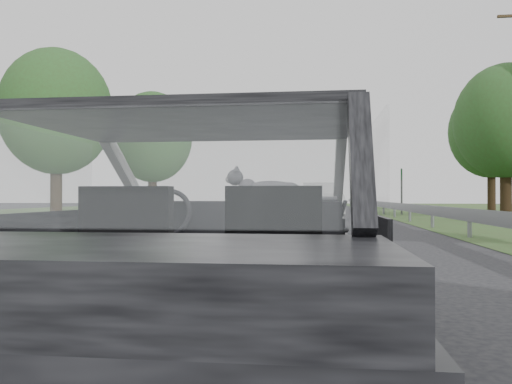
% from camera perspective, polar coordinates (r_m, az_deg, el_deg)
% --- Properties ---
extents(ground, '(140.00, 140.00, 0.00)m').
position_cam_1_polar(ground, '(3.22, -4.82, -19.23)').
color(ground, '#444444').
rests_on(ground, ground).
extents(subject_car, '(1.80, 4.00, 1.45)m').
position_cam_1_polar(subject_car, '(3.07, -4.81, -6.30)').
color(subject_car, black).
rests_on(subject_car, ground).
extents(dashboard, '(1.58, 0.45, 0.30)m').
position_cam_1_polar(dashboard, '(3.67, -2.83, -3.39)').
color(dashboard, black).
rests_on(dashboard, subject_car).
extents(driver_seat, '(0.50, 0.72, 0.42)m').
position_cam_1_polar(driver_seat, '(2.89, -13.80, -3.57)').
color(driver_seat, black).
rests_on(driver_seat, subject_car).
extents(passenger_seat, '(0.50, 0.72, 0.42)m').
position_cam_1_polar(passenger_seat, '(2.71, 2.25, -3.78)').
color(passenger_seat, black).
rests_on(passenger_seat, subject_car).
extents(steering_wheel, '(0.36, 0.36, 0.04)m').
position_cam_1_polar(steering_wheel, '(3.47, -10.18, -2.39)').
color(steering_wheel, black).
rests_on(steering_wheel, dashboard).
extents(cat, '(0.58, 0.19, 0.26)m').
position_cam_1_polar(cat, '(3.63, 1.67, 0.28)').
color(cat, slate).
rests_on(cat, dashboard).
extents(guardrail, '(0.05, 90.00, 0.32)m').
position_cam_1_polar(guardrail, '(13.51, 22.74, -2.39)').
color(guardrail, gray).
rests_on(guardrail, ground).
extents(other_car, '(2.16, 5.19, 1.69)m').
position_cam_1_polar(other_car, '(23.68, 7.56, -0.95)').
color(other_car, beige).
rests_on(other_car, ground).
extents(highway_sign, '(0.30, 1.03, 2.58)m').
position_cam_1_polar(highway_sign, '(29.23, 16.30, 0.03)').
color(highway_sign, '#125023').
rests_on(highway_sign, ground).
extents(tree_2, '(5.61, 5.61, 6.86)m').
position_cam_1_polar(tree_2, '(25.35, 26.64, 4.98)').
color(tree_2, '#2A6028').
rests_on(tree_2, ground).
extents(tree_3, '(7.15, 7.15, 8.48)m').
position_cam_1_polar(tree_3, '(37.89, 25.30, 4.41)').
color(tree_3, '#2A6028').
rests_on(tree_3, ground).
extents(tree_5, '(6.02, 6.02, 7.41)m').
position_cam_1_polar(tree_5, '(24.07, -21.85, 5.91)').
color(tree_5, '#2A6028').
rests_on(tree_5, ground).
extents(tree_6, '(5.03, 5.03, 6.74)m').
position_cam_1_polar(tree_6, '(28.77, -11.74, 4.17)').
color(tree_6, '#2A6028').
rests_on(tree_6, ground).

